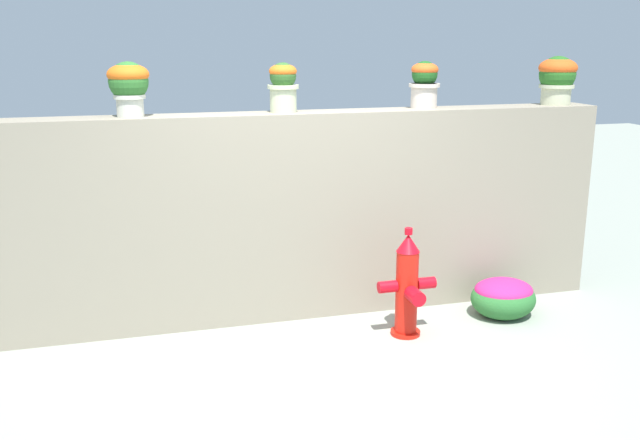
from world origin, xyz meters
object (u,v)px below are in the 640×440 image
object	(u,v)px
potted_plant_3	(424,82)
potted_plant_4	(557,77)
potted_plant_2	(283,84)
fire_hydrant	(407,288)
potted_plant_1	(129,83)
flower_bush_left	(503,296)

from	to	relation	value
potted_plant_3	potted_plant_4	size ratio (longest dim) A/B	0.92
potted_plant_2	potted_plant_4	world-z (taller)	potted_plant_4
potted_plant_4	fire_hydrant	xyz separation A→B (m)	(-1.64, -0.70, -1.54)
potted_plant_1	fire_hydrant	xyz separation A→B (m)	(1.97, -0.68, -1.54)
potted_plant_1	flower_bush_left	size ratio (longest dim) A/B	0.74
potted_plant_1	fire_hydrant	size ratio (longest dim) A/B	0.47
potted_plant_4	flower_bush_left	bearing A→B (deg)	-142.15
potted_plant_1	potted_plant_2	distance (m)	1.17
potted_plant_4	fire_hydrant	distance (m)	2.35
potted_plant_4	flower_bush_left	xyz separation A→B (m)	(-0.71, -0.55, -1.76)
potted_plant_3	fire_hydrant	distance (m)	1.73
potted_plant_2	potted_plant_3	bearing A→B (deg)	1.29
potted_plant_3	potted_plant_4	xyz separation A→B (m)	(1.24, -0.03, 0.03)
potted_plant_3	fire_hydrant	xyz separation A→B (m)	(-0.40, -0.73, -1.51)
potted_plant_3	flower_bush_left	size ratio (longest dim) A/B	0.71
potted_plant_1	potted_plant_2	size ratio (longest dim) A/B	1.05
potted_plant_2	fire_hydrant	size ratio (longest dim) A/B	0.45
fire_hydrant	flower_bush_left	world-z (taller)	fire_hydrant
fire_hydrant	flower_bush_left	distance (m)	0.97
potted_plant_2	flower_bush_left	distance (m)	2.51
flower_bush_left	potted_plant_4	bearing A→B (deg)	37.85
potted_plant_4	flower_bush_left	size ratio (longest dim) A/B	0.77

